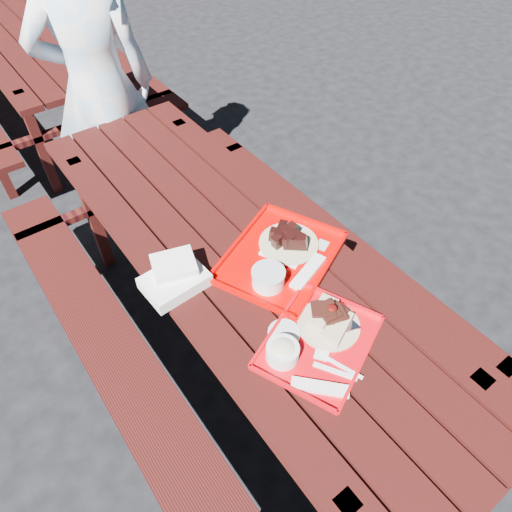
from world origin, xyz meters
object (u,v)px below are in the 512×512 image
object	(u,v)px
person	(98,88)
picnic_table_far	(28,55)
near_tray	(314,337)
far_tray	(281,257)
picnic_table_near	(236,276)

from	to	relation	value
person	picnic_table_far	bearing A→B (deg)	-69.40
near_tray	far_tray	world-z (taller)	near_tray
picnic_table_near	far_tray	bearing A→B (deg)	-61.27
picnic_table_near	far_tray	distance (m)	0.30
picnic_table_near	person	xyz separation A→B (m)	(0.03, 1.36, 0.31)
picnic_table_near	picnic_table_far	world-z (taller)	same
picnic_table_far	far_tray	xyz separation A→B (m)	(0.10, -2.98, 0.21)
near_tray	picnic_table_near	bearing A→B (deg)	85.33
picnic_table_near	picnic_table_far	bearing A→B (deg)	90.00
far_tray	picnic_table_near	bearing A→B (deg)	118.73
picnic_table_far	near_tray	size ratio (longest dim) A/B	4.83
near_tray	far_tray	distance (m)	0.38
picnic_table_near	near_tray	bearing A→B (deg)	-94.67
picnic_table_near	person	bearing A→B (deg)	88.60
far_tray	person	size ratio (longest dim) A/B	0.35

